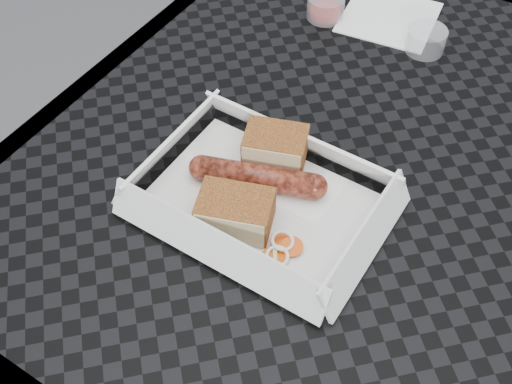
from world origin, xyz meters
TOP-DOWN VIEW (x-y plane):
  - patio_table at (0.00, 0.00)m, footprint 0.80×0.80m
  - food_tray at (-0.11, -0.11)m, footprint 0.22×0.15m
  - bratwurst at (-0.12, -0.10)m, footprint 0.14×0.07m
  - bread_near at (-0.12, -0.06)m, footprint 0.08×0.07m
  - bread_far at (-0.11, -0.15)m, footprint 0.08×0.07m
  - veg_garnish at (-0.05, -0.16)m, footprint 0.03×0.03m
  - napkin at (-0.13, 0.25)m, footprint 0.14×0.14m
  - condiment_cup_sauce at (-0.20, 0.21)m, footprint 0.05×0.05m
  - condiment_cup_empty at (-0.06, 0.21)m, footprint 0.05×0.05m

SIDE VIEW (x-z plane):
  - patio_table at x=0.00m, z-range 0.30..1.04m
  - napkin at x=-0.13m, z-range 0.74..0.75m
  - food_tray at x=-0.11m, z-range 0.74..0.75m
  - veg_garnish at x=-0.05m, z-range 0.75..0.75m
  - condiment_cup_sauce at x=-0.20m, z-range 0.74..0.78m
  - condiment_cup_empty at x=-0.06m, z-range 0.74..0.78m
  - bratwurst at x=-0.12m, z-range 0.75..0.78m
  - bread_far at x=-0.11m, z-range 0.75..0.79m
  - bread_near at x=-0.12m, z-range 0.75..0.79m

